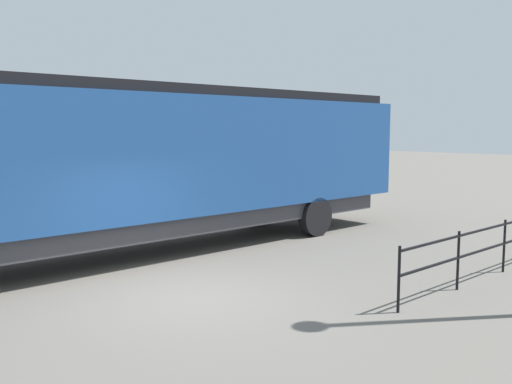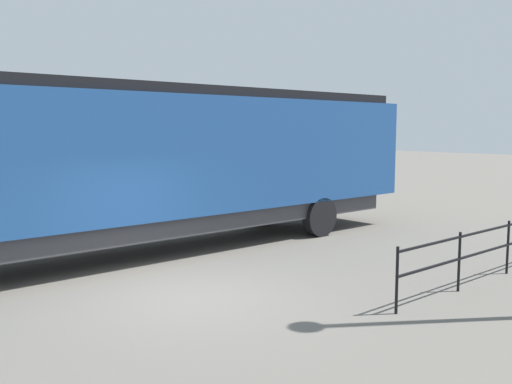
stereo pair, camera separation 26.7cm
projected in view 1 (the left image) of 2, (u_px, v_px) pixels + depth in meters
name	position (u px, v px, depth m)	size (l,w,h in m)	color
ground_plane	(187.00, 297.00, 9.99)	(120.00, 120.00, 0.00)	#666059
locomotive	(119.00, 161.00, 12.82)	(2.88, 18.32, 4.03)	navy
platform_fence	(505.00, 238.00, 11.65)	(0.05, 7.83, 1.12)	black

